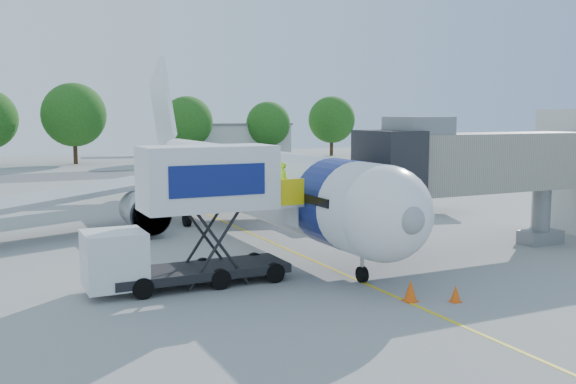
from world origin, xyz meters
name	(u,v)px	position (x,y,z in m)	size (l,w,h in m)	color
ground	(267,240)	(0.00, 0.00, 0.00)	(160.00, 160.00, 0.00)	#979794
guidance_line	(267,240)	(0.00, 0.00, 0.01)	(0.15, 70.00, 0.01)	yellow
taxiway_strip	(116,174)	(0.00, 42.00, 0.00)	(120.00, 10.00, 0.01)	#59595B
aircraft	(238,179)	(0.00, 4.12, 2.95)	(34.17, 37.73, 11.35)	white
jet_bridge	(476,164)	(7.99, -7.00, 4.34)	(13.90, 3.20, 6.60)	#9E9987
catering_hiloader	(192,216)	(-6.27, -7.00, 2.76)	(8.50, 2.44, 5.50)	black
ground_tug	(564,336)	(0.49, -18.96, 0.72)	(3.68, 2.37, 1.36)	silver
safety_cone_a	(410,291)	(0.14, -12.53, 0.38)	(0.50, 0.50, 0.79)	#EE530C
safety_cone_b	(456,294)	(1.56, -13.30, 0.30)	(0.40, 0.40, 0.63)	#EE530C
outbuilding_right	(235,140)	(22.00, 62.00, 2.66)	(16.40, 7.40, 5.30)	silver
tree_d	(74,115)	(-2.03, 58.99, 6.57)	(8.49, 8.49, 10.83)	#382314
tree_e	(187,122)	(13.02, 57.21, 5.58)	(7.22, 7.22, 9.21)	#382314
tree_f	(268,124)	(26.04, 58.39, 5.20)	(6.72, 6.72, 8.57)	#382314
tree_g	(332,120)	(37.49, 59.09, 5.77)	(7.46, 7.46, 9.51)	#382314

